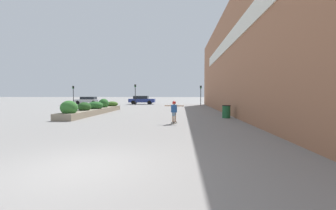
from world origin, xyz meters
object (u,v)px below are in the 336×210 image
(car_leftmost, at_px, (142,100))
(traffic_light_far_left, at_px, (73,92))
(traffic_light_right, at_px, (201,92))
(trash_bin, at_px, (226,112))
(skateboarder, at_px, (174,109))
(traffic_light_left, at_px, (135,91))
(skateboard, at_px, (174,122))
(car_center_left, at_px, (88,100))

(car_leftmost, distance_m, traffic_light_far_left, 11.97)
(car_leftmost, relative_size, traffic_light_right, 1.45)
(trash_bin, bearing_deg, skateboarder, -137.94)
(car_leftmost, bearing_deg, skateboarder, 14.19)
(trash_bin, relative_size, traffic_light_left, 0.28)
(skateboard, bearing_deg, car_leftmost, 118.22)
(car_center_left, xyz_separation_m, traffic_light_left, (9.67, -3.52, 1.63))
(trash_bin, distance_m, traffic_light_left, 22.87)
(skateboard, distance_m, traffic_light_right, 24.27)
(skateboarder, bearing_deg, trash_bin, 56.09)
(car_leftmost, height_order, traffic_light_right, traffic_light_right)
(traffic_light_far_left, bearing_deg, skateboarder, -52.73)
(skateboarder, relative_size, traffic_light_far_left, 0.40)
(skateboard, height_order, skateboarder, skateboarder)
(skateboard, relative_size, skateboarder, 0.57)
(skateboard, relative_size, trash_bin, 0.77)
(trash_bin, bearing_deg, traffic_light_far_left, 137.20)
(car_center_left, relative_size, traffic_light_right, 1.44)
(skateboarder, distance_m, car_center_left, 31.80)
(skateboarder, bearing_deg, traffic_light_left, 121.36)
(car_leftmost, distance_m, traffic_light_left, 4.23)
(car_leftmost, bearing_deg, skateboard, 14.19)
(skateboard, relative_size, traffic_light_right, 0.23)
(car_center_left, bearing_deg, skateboard, -147.76)
(trash_bin, xyz_separation_m, car_center_left, (-20.85, 23.38, 0.25))
(traffic_light_right, bearing_deg, traffic_light_far_left, 179.43)
(skateboarder, distance_m, traffic_light_left, 24.53)
(car_leftmost, bearing_deg, traffic_light_left, -5.70)
(skateboarder, xyz_separation_m, traffic_light_far_left, (-18.35, 24.11, 1.37))
(skateboarder, height_order, car_center_left, skateboarder)
(skateboard, height_order, car_center_left, car_center_left)
(traffic_light_left, distance_m, traffic_light_far_left, 11.08)
(trash_bin, bearing_deg, car_center_left, 131.73)
(traffic_light_left, bearing_deg, car_leftmost, 84.30)
(traffic_light_far_left, bearing_deg, trash_bin, -42.80)
(car_center_left, height_order, traffic_light_right, traffic_light_right)
(car_leftmost, bearing_deg, trash_bin, 24.42)
(traffic_light_left, bearing_deg, skateboarder, -72.67)
(traffic_light_right, bearing_deg, skateboard, -98.73)
(skateboarder, height_order, traffic_light_left, traffic_light_left)
(traffic_light_far_left, bearing_deg, traffic_light_left, -3.82)
(car_center_left, bearing_deg, car_leftmost, -87.77)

